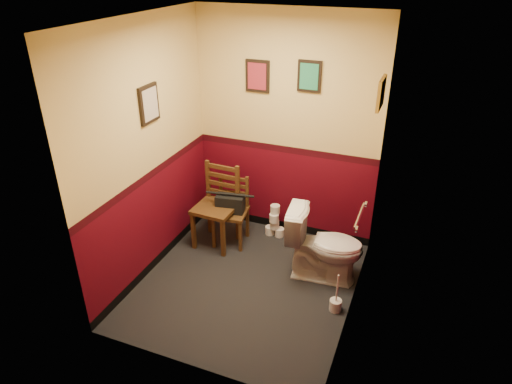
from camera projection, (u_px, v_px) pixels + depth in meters
floor at (248, 284)px, 4.94m from camera, size 2.20×2.40×0.00m
ceiling at (245, 19)px, 3.68m from camera, size 2.20×2.40×0.00m
wall_back at (286, 130)px, 5.30m from camera, size 2.20×0.00×2.70m
wall_front at (183, 236)px, 3.32m from camera, size 2.20×0.00×2.70m
wall_left at (147, 154)px, 4.67m from camera, size 0.00×2.40×2.70m
wall_right at (363, 190)px, 3.95m from camera, size 0.00×2.40×2.70m
grab_bar at (360, 216)px, 4.35m from camera, size 0.05×0.56×0.06m
framed_print_back_a at (257, 76)px, 5.12m from camera, size 0.28×0.04×0.36m
framed_print_back_b at (309, 76)px, 4.90m from camera, size 0.26×0.04×0.34m
framed_print_left at (149, 104)px, 4.51m from camera, size 0.04×0.30×0.38m
framed_print_right at (381, 93)px, 4.13m from camera, size 0.04×0.34×0.28m
toilet at (325, 246)px, 4.87m from camera, size 0.87×0.54×0.81m
toilet_brush at (336, 304)px, 4.54m from camera, size 0.12×0.12×0.44m
chair_left at (217, 206)px, 5.43m from camera, size 0.48×0.48×0.99m
chair_right at (231, 211)px, 5.50m from camera, size 0.44×0.44×0.83m
handbag at (230, 203)px, 5.41m from camera, size 0.36×0.22×0.24m
tp_stack at (275, 223)px, 5.70m from camera, size 0.25×0.15×0.43m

